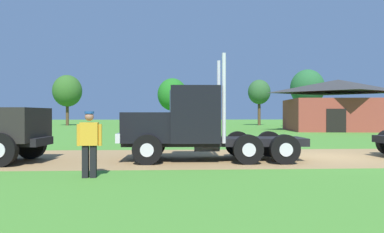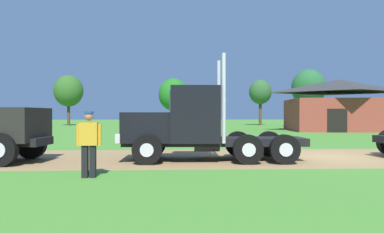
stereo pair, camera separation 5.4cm
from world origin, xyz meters
name	(u,v)px [view 2 (the right image)]	position (x,y,z in m)	size (l,w,h in m)	color
ground_plane	(329,157)	(0.00, 0.00, 0.00)	(200.00, 200.00, 0.00)	#4B8C2F
dirt_track	(329,157)	(0.00, 0.00, 0.00)	(120.00, 6.34, 0.01)	#9F7D4D
truck_foreground_white	(191,126)	(-5.54, -0.84, 1.27)	(6.79, 2.79, 3.81)	black
visitor_standing_near	(89,141)	(-8.44, -4.40, 0.98)	(0.67, 0.28, 1.78)	gold
shed_building	(339,106)	(10.75, 22.61, 2.55)	(11.05, 8.88, 5.25)	#973E31
tree_left	(69,91)	(-21.95, 41.59, 5.15)	(4.29, 4.29, 7.54)	#513823
tree_mid	(173,95)	(-6.29, 42.50, 4.71)	(4.53, 4.53, 7.22)	#513823
tree_right	(260,92)	(6.92, 41.13, 5.02)	(3.40, 3.40, 6.94)	#513823
tree_far_right	(308,88)	(11.35, 32.97, 5.11)	(4.38, 4.38, 7.54)	#513823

